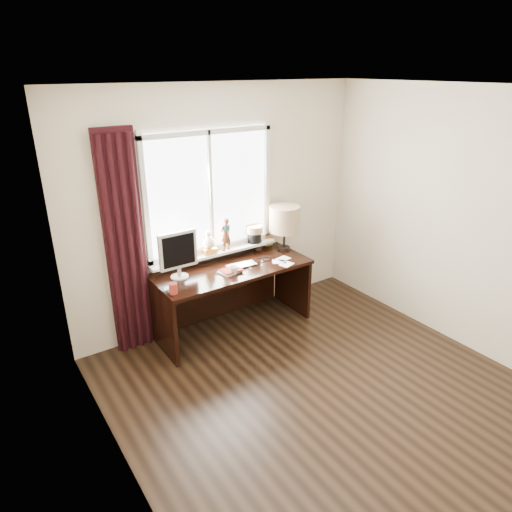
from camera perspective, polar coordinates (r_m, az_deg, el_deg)
floor at (r=4.24m, az=10.60°, el=-18.00°), size 3.50×4.00×0.00m
ceiling at (r=3.24m, az=14.07°, el=19.60°), size 3.50×4.00×0.00m
wall_back at (r=5.03m, az=-4.34°, el=6.01°), size 3.50×0.00×2.60m
wall_left at (r=2.70m, az=-15.44°, el=-10.48°), size 0.00×4.00×2.60m
wall_right at (r=4.89m, az=26.64°, el=3.12°), size 0.00×4.00×2.60m
laptop at (r=4.89m, az=-1.81°, el=-1.17°), size 0.34×0.24×0.03m
mug at (r=4.71m, az=-2.79°, el=-1.74°), size 0.12×0.12×0.09m
red_cup at (r=4.37m, az=-10.30°, el=-4.00°), size 0.08×0.08×0.11m
window at (r=4.92m, az=-5.46°, el=5.63°), size 1.52×0.20×1.40m
curtain at (r=4.58m, az=-16.01°, el=1.02°), size 0.38×0.09×2.25m
desk at (r=5.06m, az=-3.51°, el=-3.56°), size 1.70×0.70×0.75m
monitor at (r=4.60m, az=-9.72°, el=0.48°), size 0.40×0.18×0.49m
notebook_stack at (r=4.76m, az=-3.21°, el=-1.86°), size 0.25×0.20×0.03m
brush_holder at (r=5.32m, az=0.27°, el=1.45°), size 0.09×0.09×0.25m
icon_frame at (r=5.44m, az=1.64°, el=1.96°), size 0.10×0.02×0.13m
table_lamp at (r=5.24m, az=3.59°, el=4.58°), size 0.35×0.35×0.52m
loose_papers at (r=5.02m, az=3.39°, el=-0.69°), size 0.26×0.29×0.00m
desk_cables at (r=5.03m, az=0.38°, el=-0.54°), size 0.37×0.20×0.01m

